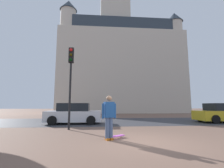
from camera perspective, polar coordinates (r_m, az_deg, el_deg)
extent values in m
plane|color=brown|center=(16.13, 1.17, -12.39)|extent=(120.00, 120.00, 0.00)
cube|color=#38383D|center=(14.28, 1.96, -13.00)|extent=(120.00, 7.17, 0.00)
cube|color=beige|center=(33.91, 2.99, 3.28)|extent=(23.78, 10.89, 15.54)
cube|color=#2D3842|center=(36.69, 2.89, 17.17)|extent=(21.88, 10.02, 2.40)
cube|color=beige|center=(36.00, 0.86, 15.27)|extent=(6.00, 6.00, 30.73)
cylinder|color=beige|center=(30.77, -15.75, 8.26)|extent=(2.80, 2.80, 19.25)
cone|color=#2D3842|center=(35.16, -15.05, 25.16)|extent=(3.20, 3.20, 2.00)
cylinder|color=beige|center=(33.51, 21.93, 5.94)|extent=(2.80, 2.80, 17.79)
cone|color=#2D3842|center=(37.02, 21.11, 21.01)|extent=(3.20, 3.20, 2.00)
cylinder|color=slate|center=(6.62, -0.40, -15.27)|extent=(0.15, 0.15, 0.82)
cube|color=#CA6A19|center=(6.69, -0.41, -18.76)|extent=(0.20, 0.28, 0.08)
cylinder|color=slate|center=(6.56, -1.73, -15.34)|extent=(0.15, 0.15, 0.82)
cube|color=#CA6A19|center=(6.63, -1.75, -18.86)|extent=(0.20, 0.28, 0.08)
cube|color=#1E4C8E|center=(6.54, -1.05, -9.04)|extent=(0.45, 0.34, 0.62)
cylinder|color=#1E4C8E|center=(6.64, 1.05, -9.45)|extent=(0.09, 0.09, 0.59)
cylinder|color=#1E4C8E|center=(6.44, -3.21, -9.50)|extent=(0.09, 0.09, 0.59)
cube|color=black|center=(6.63, -1.39, -8.85)|extent=(0.31, 0.22, 0.40)
sphere|color=#9E7556|center=(6.54, -1.04, -5.10)|extent=(0.22, 0.22, 0.22)
cube|color=#D65BD9|center=(6.96, 1.53, -17.90)|extent=(0.77, 0.63, 0.03)
cylinder|color=silver|center=(6.73, 0.07, -18.79)|extent=(0.06, 0.06, 0.06)
cylinder|color=silver|center=(6.84, -0.73, -18.61)|extent=(0.06, 0.06, 0.06)
cylinder|color=silver|center=(7.10, 3.71, -18.19)|extent=(0.06, 0.06, 0.06)
cylinder|color=silver|center=(7.20, 2.90, -18.05)|extent=(0.06, 0.06, 0.06)
cube|color=gold|center=(16.18, 34.81, -9.07)|extent=(4.45, 1.89, 0.75)
cube|color=black|center=(16.16, 34.62, -6.68)|extent=(2.49, 1.66, 0.60)
cylinder|color=black|center=(14.55, 32.72, -10.45)|extent=(0.64, 0.22, 0.64)
cylinder|color=black|center=(16.09, 28.60, -10.34)|extent=(0.64, 0.22, 0.64)
cube|color=silver|center=(12.70, -13.30, -10.95)|extent=(4.01, 1.89, 0.76)
cube|color=black|center=(12.68, -13.21, -7.93)|extent=(2.25, 1.66, 0.58)
cylinder|color=black|center=(13.53, -7.06, -11.89)|extent=(0.64, 0.22, 0.64)
cylinder|color=black|center=(11.65, -7.43, -12.57)|extent=(0.64, 0.22, 0.64)
cylinder|color=black|center=(13.89, -18.27, -11.45)|extent=(0.64, 0.22, 0.64)
cylinder|color=black|center=(12.06, -20.39, -11.99)|extent=(0.64, 0.22, 0.64)
cylinder|color=black|center=(9.59, -14.65, -3.88)|extent=(0.12, 0.12, 3.84)
cube|color=black|center=(10.02, -14.18, 9.76)|extent=(0.28, 0.24, 0.90)
sphere|color=red|center=(9.99, -14.25, 11.62)|extent=(0.18, 0.18, 0.18)
sphere|color=#3C3306|center=(9.90, -14.31, 9.98)|extent=(0.18, 0.18, 0.18)
sphere|color=#06330C|center=(9.81, -14.37, 8.31)|extent=(0.18, 0.18, 0.18)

